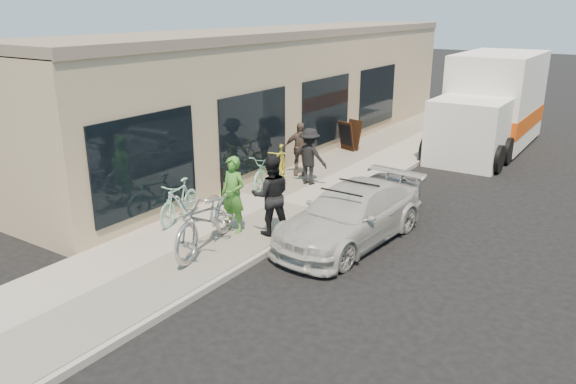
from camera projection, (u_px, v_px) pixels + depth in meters
The scene contains 17 objects.
ground at pixel (275, 267), 11.15m from camera, with size 120.00×120.00×0.00m, color black.
sidewalk at pixel (278, 203), 14.55m from camera, with size 3.00×34.00×0.15m, color #A29C92.
curb at pixel (330, 215), 13.74m from camera, with size 0.12×34.00×0.13m, color #A59E96.
storefront at pixel (283, 91), 19.55m from camera, with size 3.60×20.00×4.22m.
bike_rack at pixel (230, 179), 14.29m from camera, with size 0.08×0.70×0.98m.
sandwich_board at pixel (349, 135), 19.45m from camera, with size 0.77×0.78×1.02m.
sedan_white at pixel (351, 215), 12.20m from camera, with size 2.12×4.39×1.27m.
sedan_silver at pixel (378, 196), 13.79m from camera, with size 1.17×2.91×0.99m, color #949499.
moving_truck at pixel (491, 107), 20.15m from camera, with size 2.64×6.84×3.34m.
tandem_bike at pixel (207, 218), 11.46m from camera, with size 0.89×2.56×1.35m, color #ACACAE.
woman_rider at pixel (233, 194), 12.31m from camera, with size 0.62×0.41×1.70m, color #438F2F.
man_standing at pixel (271, 195), 12.14m from camera, with size 0.86×0.67×1.77m, color black.
cruiser_bike_a at pixel (179, 201), 13.01m from camera, with size 0.46×1.61×0.97m, color #8ACEB7.
cruiser_bike_b at pixel (267, 170), 15.48m from camera, with size 0.63×1.79×0.94m, color #8ACEB7.
cruiser_bike_c at pixel (279, 165), 15.75m from camera, with size 0.50×1.76×1.06m, color gold.
bystander_a at pixel (310, 156), 15.65m from camera, with size 1.03×0.59×1.59m, color black.
bystander_b at pixel (300, 149), 16.50m from camera, with size 0.93×0.39×1.59m, color brown.
Camera 1 is at (5.84, -8.26, 4.93)m, focal length 35.00 mm.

